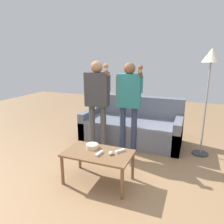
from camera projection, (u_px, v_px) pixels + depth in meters
ground_plane at (103, 178)px, 2.98m from camera, size 12.00×12.00×0.00m
couch at (132, 127)px, 4.26m from camera, size 1.97×0.87×0.89m
coffee_table at (98, 156)px, 2.82m from camera, size 0.92×0.53×0.44m
snack_bowl at (92, 146)px, 2.93m from camera, size 0.17×0.17×0.06m
game_remote_nunchuk at (111, 153)px, 2.74m from camera, size 0.06×0.09×0.05m
floor_lamp at (210, 66)px, 3.34m from camera, size 0.29×0.29×1.82m
player_left at (97, 96)px, 3.64m from camera, size 0.50×0.31×1.62m
player_center at (129, 97)px, 3.61m from camera, size 0.49×0.31×1.60m
game_remote_wand_near at (99, 153)px, 2.74m from camera, size 0.05×0.16×0.03m
game_remote_wand_far at (120, 151)px, 2.81m from camera, size 0.11×0.14×0.03m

